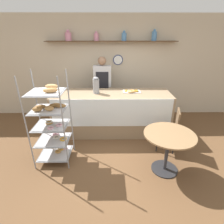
% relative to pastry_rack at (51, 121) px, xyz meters
% --- Properties ---
extents(ground_plane, '(14.00, 14.00, 0.00)m').
position_rel_pastry_rack_xyz_m(ground_plane, '(1.07, -0.05, -0.81)').
color(ground_plane, brown).
extents(back_wall, '(10.00, 0.30, 2.70)m').
position_rel_pastry_rack_xyz_m(back_wall, '(1.07, 2.18, 0.55)').
color(back_wall, beige).
rests_on(back_wall, ground_plane).
extents(display_counter, '(2.70, 0.81, 0.99)m').
position_rel_pastry_rack_xyz_m(display_counter, '(1.07, 1.05, -0.32)').
color(display_counter, '#937A5B').
rests_on(display_counter, ground_plane).
extents(pastry_rack, '(0.62, 0.56, 1.68)m').
position_rel_pastry_rack_xyz_m(pastry_rack, '(0.00, 0.00, 0.00)').
color(pastry_rack, gray).
rests_on(pastry_rack, ground_plane).
extents(person_worker, '(0.45, 0.23, 1.71)m').
position_rel_pastry_rack_xyz_m(person_worker, '(0.84, 1.71, 0.12)').
color(person_worker, '#282833').
rests_on(person_worker, ground_plane).
extents(cafe_table, '(0.84, 0.84, 0.74)m').
position_rel_pastry_rack_xyz_m(cafe_table, '(2.01, -0.32, -0.25)').
color(cafe_table, '#262628').
rests_on(cafe_table, ground_plane).
extents(cafe_chair, '(0.47, 0.47, 0.89)m').
position_rel_pastry_rack_xyz_m(cafe_chair, '(2.27, 0.30, -0.27)').
color(cafe_chair, black).
rests_on(cafe_chair, ground_plane).
extents(coffee_carafe, '(0.14, 0.14, 0.37)m').
position_rel_pastry_rack_xyz_m(coffee_carafe, '(0.72, 1.06, 0.35)').
color(coffee_carafe, gray).
rests_on(coffee_carafe, display_counter).
extents(donut_tray_counter, '(0.40, 0.27, 0.05)m').
position_rel_pastry_rack_xyz_m(donut_tray_counter, '(1.53, 1.13, 0.19)').
color(donut_tray_counter, silver).
rests_on(donut_tray_counter, display_counter).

